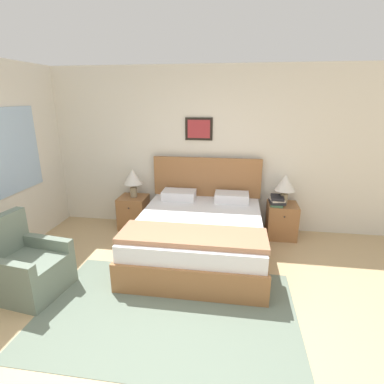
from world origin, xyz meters
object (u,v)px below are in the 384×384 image
at_px(nightstand_by_door, 281,220).
at_px(table_lamp_near_window, 133,178).
at_px(armchair, 25,268).
at_px(nightstand_near_window, 134,212).
at_px(table_lamp_by_door, 285,184).
at_px(bed, 199,234).

xyz_separation_m(nightstand_by_door, table_lamp_near_window, (-2.40, 0.01, 0.59)).
relative_size(armchair, nightstand_near_window, 1.60).
xyz_separation_m(nightstand_near_window, table_lamp_by_door, (2.42, 0.01, 0.59)).
distance_m(bed, armchair, 2.15).
bearing_deg(nightstand_near_window, table_lamp_near_window, 42.08).
distance_m(nightstand_near_window, nightstand_by_door, 2.42).
bearing_deg(nightstand_by_door, bed, -147.77).
height_order(nightstand_near_window, nightstand_by_door, same).
distance_m(nightstand_near_window, table_lamp_by_door, 2.49).
distance_m(bed, table_lamp_by_door, 1.54).
relative_size(bed, armchair, 2.28).
relative_size(nightstand_near_window, nightstand_by_door, 1.00).
distance_m(bed, table_lamp_near_window, 1.53).
xyz_separation_m(nightstand_by_door, table_lamp_by_door, (0.01, 0.01, 0.59)).
bearing_deg(nightstand_by_door, table_lamp_near_window, 179.70).
xyz_separation_m(bed, table_lamp_near_window, (-1.19, 0.77, 0.55)).
relative_size(nightstand_near_window, table_lamp_by_door, 1.17).
bearing_deg(bed, nightstand_by_door, 32.23).
height_order(bed, nightstand_by_door, bed).
relative_size(bed, nightstand_by_door, 3.65).
bearing_deg(armchair, nightstand_by_door, 129.22).
bearing_deg(nightstand_near_window, bed, -32.23).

